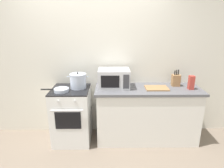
{
  "coord_description": "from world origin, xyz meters",
  "views": [
    {
      "loc": [
        0.29,
        -2.32,
        1.94
      ],
      "look_at": [
        0.32,
        0.6,
        1.0
      ],
      "focal_mm": 31.14,
      "sensor_mm": 36.0,
      "label": 1
    }
  ],
  "objects_px": {
    "stove": "(72,115)",
    "pasta_box": "(191,83)",
    "stock_pot": "(78,81)",
    "microwave": "(114,78)",
    "cutting_board": "(157,88)",
    "frying_pan": "(61,90)",
    "knife_block": "(176,80)"
  },
  "relations": [
    {
      "from": "stove",
      "to": "pasta_box",
      "type": "distance_m",
      "value": 1.99
    },
    {
      "from": "stock_pot",
      "to": "microwave",
      "type": "bearing_deg",
      "value": 2.52
    },
    {
      "from": "stove",
      "to": "cutting_board",
      "type": "relative_size",
      "value": 2.56
    },
    {
      "from": "frying_pan",
      "to": "knife_block",
      "type": "height_order",
      "value": "knife_block"
    },
    {
      "from": "stove",
      "to": "frying_pan",
      "type": "relative_size",
      "value": 2.16
    },
    {
      "from": "stock_pot",
      "to": "frying_pan",
      "type": "height_order",
      "value": "stock_pot"
    },
    {
      "from": "stove",
      "to": "cutting_board",
      "type": "height_order",
      "value": "cutting_board"
    },
    {
      "from": "stock_pot",
      "to": "cutting_board",
      "type": "height_order",
      "value": "stock_pot"
    },
    {
      "from": "stove",
      "to": "stock_pot",
      "type": "distance_m",
      "value": 0.59
    },
    {
      "from": "microwave",
      "to": "knife_block",
      "type": "height_order",
      "value": "microwave"
    },
    {
      "from": "frying_pan",
      "to": "stove",
      "type": "bearing_deg",
      "value": 45.73
    },
    {
      "from": "frying_pan",
      "to": "knife_block",
      "type": "xyz_separation_m",
      "value": [
        1.84,
        0.26,
        0.07
      ]
    },
    {
      "from": "frying_pan",
      "to": "pasta_box",
      "type": "distance_m",
      "value": 2.03
    },
    {
      "from": "pasta_box",
      "to": "frying_pan",
      "type": "bearing_deg",
      "value": -177.43
    },
    {
      "from": "frying_pan",
      "to": "cutting_board",
      "type": "height_order",
      "value": "frying_pan"
    },
    {
      "from": "microwave",
      "to": "pasta_box",
      "type": "height_order",
      "value": "microwave"
    },
    {
      "from": "stove",
      "to": "frying_pan",
      "type": "bearing_deg",
      "value": -134.27
    },
    {
      "from": "knife_block",
      "to": "pasta_box",
      "type": "distance_m",
      "value": 0.25
    },
    {
      "from": "stock_pot",
      "to": "cutting_board",
      "type": "relative_size",
      "value": 0.96
    },
    {
      "from": "microwave",
      "to": "stove",
      "type": "bearing_deg",
      "value": -173.51
    },
    {
      "from": "microwave",
      "to": "pasta_box",
      "type": "relative_size",
      "value": 2.27
    },
    {
      "from": "microwave",
      "to": "pasta_box",
      "type": "distance_m",
      "value": 1.22
    },
    {
      "from": "frying_pan",
      "to": "stock_pot",
      "type": "bearing_deg",
      "value": 35.96
    },
    {
      "from": "stock_pot",
      "to": "pasta_box",
      "type": "bearing_deg",
      "value": -2.65
    },
    {
      "from": "knife_block",
      "to": "pasta_box",
      "type": "height_order",
      "value": "knife_block"
    },
    {
      "from": "frying_pan",
      "to": "cutting_board",
      "type": "relative_size",
      "value": 1.19
    },
    {
      "from": "cutting_board",
      "to": "pasta_box",
      "type": "xyz_separation_m",
      "value": [
        0.53,
        -0.03,
        0.1
      ]
    },
    {
      "from": "pasta_box",
      "to": "microwave",
      "type": "bearing_deg",
      "value": 174.92
    },
    {
      "from": "frying_pan",
      "to": "cutting_board",
      "type": "xyz_separation_m",
      "value": [
        1.5,
        0.12,
        -0.02
      ]
    },
    {
      "from": "stock_pot",
      "to": "pasta_box",
      "type": "distance_m",
      "value": 1.79
    },
    {
      "from": "cutting_board",
      "to": "knife_block",
      "type": "xyz_separation_m",
      "value": [
        0.35,
        0.14,
        0.09
      ]
    },
    {
      "from": "stock_pot",
      "to": "frying_pan",
      "type": "relative_size",
      "value": 0.81
    }
  ]
}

